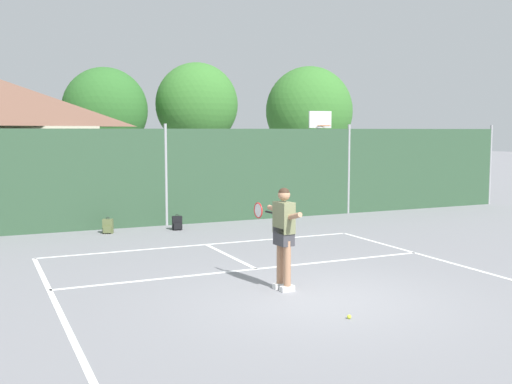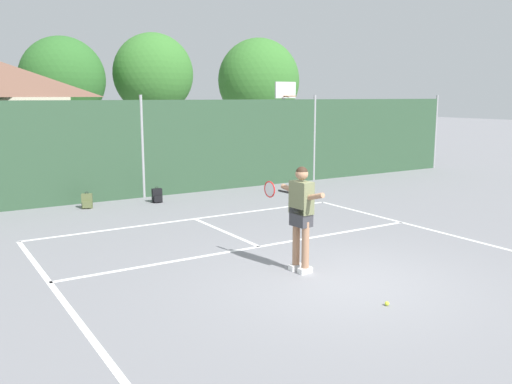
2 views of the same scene
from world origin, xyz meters
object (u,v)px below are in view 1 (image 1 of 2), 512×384
object	(u,v)px
tennis_ball	(349,317)
backpack_black	(177,223)
tennis_player	(283,229)
basketball_hoop	(319,146)
backpack_olive	(108,227)

from	to	relation	value
tennis_ball	backpack_black	world-z (taller)	backpack_black
tennis_ball	backpack_black	size ratio (longest dim) A/B	0.14
tennis_player	backpack_black	world-z (taller)	tennis_player
basketball_hoop	tennis_player	world-z (taller)	basketball_hoop
basketball_hoop	backpack_olive	world-z (taller)	basketball_hoop
basketball_hoop	backpack_black	xyz separation A→B (m)	(-6.02, -2.21, -2.12)
tennis_player	tennis_ball	bearing A→B (deg)	-86.21
backpack_olive	backpack_black	size ratio (longest dim) A/B	1.00
tennis_player	tennis_ball	world-z (taller)	tennis_player
basketball_hoop	tennis_player	size ratio (longest dim) A/B	1.91
backpack_olive	backpack_black	world-z (taller)	same
tennis_player	backpack_black	distance (m)	7.32
basketball_hoop	backpack_black	distance (m)	6.75
tennis_player	backpack_olive	xyz separation A→B (m)	(-1.67, 7.49, -0.92)
basketball_hoop	tennis_ball	size ratio (longest dim) A/B	53.79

